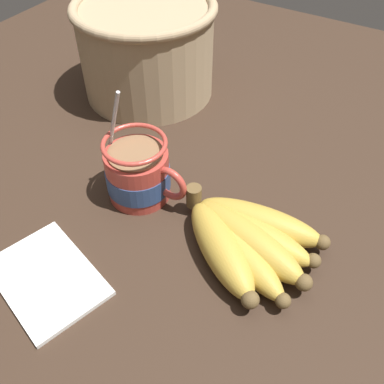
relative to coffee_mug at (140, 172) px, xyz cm
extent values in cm
cube|color=#332319|center=(8.96, -0.26, -5.40)|extent=(138.45, 138.45, 3.18)
cylinder|color=#B23D33|center=(-0.12, 0.00, -0.27)|extent=(8.39, 8.39, 7.09)
cylinder|color=navy|center=(-0.12, 0.00, -0.74)|extent=(8.59, 8.59, 3.07)
torus|color=#B23D33|center=(4.92, 0.00, 0.58)|extent=(5.11, 0.90, 5.11)
cylinder|color=#846042|center=(-0.12, 0.00, 3.38)|extent=(7.19, 7.19, 0.40)
torus|color=#B23D33|center=(-0.12, 0.00, 4.97)|extent=(8.39, 8.39, 0.60)
cylinder|color=#B2B2B7|center=(-3.74, 0.00, 4.78)|extent=(4.78, 0.50, 14.34)
ellipsoid|color=#B2B2B7|center=(-1.59, 0.00, -2.31)|extent=(3.00, 2.00, 0.80)
cylinder|color=brown|center=(8.01, 0.66, -0.87)|extent=(2.00, 2.00, 3.00)
ellipsoid|color=#B79338|center=(14.71, -4.32, -1.58)|extent=(14.46, 12.36, 4.47)
sphere|color=brown|center=(20.61, -8.71, -1.58)|extent=(2.01, 2.01, 2.01)
ellipsoid|color=#B79338|center=(16.25, -3.30, -1.87)|extent=(16.36, 10.54, 3.87)
sphere|color=brown|center=(23.59, -6.83, -1.87)|extent=(1.74, 1.74, 1.74)
ellipsoid|color=#B79338|center=(16.84, -1.66, -1.62)|extent=(16.82, 8.36, 4.38)
sphere|color=brown|center=(24.69, -3.72, -1.62)|extent=(1.97, 1.97, 1.97)
ellipsoid|color=#B79338|center=(16.79, 0.08, -1.83)|extent=(15.81, 4.98, 3.97)
sphere|color=brown|center=(24.56, -0.43, -1.83)|extent=(1.79, 1.79, 1.79)
ellipsoid|color=#B79338|center=(16.79, 1.77, -1.72)|extent=(16.09, 6.11, 4.18)
sphere|color=brown|center=(24.57, 2.75, -1.72)|extent=(1.88, 1.88, 1.88)
cylinder|color=tan|center=(-14.19, 22.03, 3.70)|extent=(22.47, 22.47, 15.02)
torus|color=tan|center=(-14.19, 22.03, 11.21)|extent=(23.60, 23.60, 1.57)
cube|color=white|center=(-0.98, -17.22, -3.51)|extent=(16.00, 13.27, 0.60)
camera|label=1|loc=(27.63, -32.08, 38.47)|focal=40.00mm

